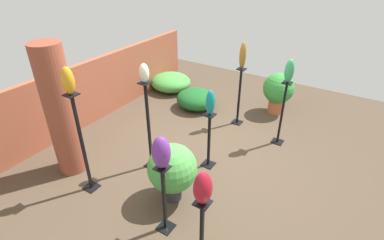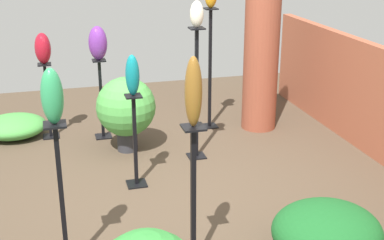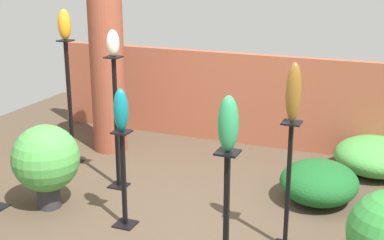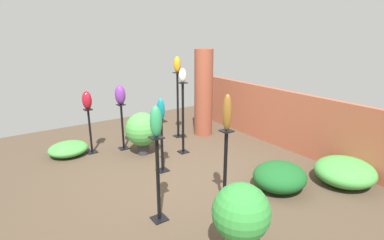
{
  "view_description": "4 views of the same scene",
  "coord_description": "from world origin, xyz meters",
  "px_view_note": "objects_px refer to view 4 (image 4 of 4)",
  "views": [
    {
      "loc": [
        -3.76,
        -2.2,
        3.16
      ],
      "look_at": [
        -0.27,
        0.01,
        0.77
      ],
      "focal_mm": 28.0,
      "sensor_mm": 36.0,
      "label": 1
    },
    {
      "loc": [
        4.66,
        -1.07,
        2.5
      ],
      "look_at": [
        0.25,
        0.14,
        0.84
      ],
      "focal_mm": 50.0,
      "sensor_mm": 36.0,
      "label": 2
    },
    {
      "loc": [
        2.11,
        -4.41,
        2.49
      ],
      "look_at": [
        0.26,
        0.13,
        1.01
      ],
      "focal_mm": 50.0,
      "sensor_mm": 36.0,
      "label": 3
    },
    {
      "loc": [
        4.19,
        -2.7,
        2.49
      ],
      "look_at": [
        0.16,
        0.06,
        1.02
      ],
      "focal_mm": 28.0,
      "sensor_mm": 36.0,
      "label": 4
    }
  ],
  "objects_px": {
    "pedestal_violet": "(123,129)",
    "art_vase_teal": "(161,110)",
    "brick_pillar": "(203,93)",
    "potted_plant_front_left": "(241,216)",
    "pedestal_bronze": "(225,173)",
    "art_vase_amber": "(177,64)",
    "pedestal_ruby": "(90,133)",
    "art_vase_violet": "(120,95)",
    "art_vase_bronze": "(227,112)",
    "art_vase_ruby": "(87,100)",
    "pedestal_jade": "(158,183)",
    "art_vase_jade": "(156,122)",
    "pedestal_teal": "(162,149)",
    "pedestal_amber": "(178,108)",
    "pedestal_ivory": "(183,121)",
    "potted_plant_walkway_edge": "(142,130)",
    "art_vase_ivory": "(183,75)"
  },
  "relations": [
    {
      "from": "art_vase_teal",
      "to": "art_vase_amber",
      "type": "bearing_deg",
      "value": 139.36
    },
    {
      "from": "art_vase_jade",
      "to": "potted_plant_walkway_edge",
      "type": "bearing_deg",
      "value": 159.75
    },
    {
      "from": "brick_pillar",
      "to": "pedestal_violet",
      "type": "relative_size",
      "value": 2.09
    },
    {
      "from": "art_vase_violet",
      "to": "potted_plant_front_left",
      "type": "bearing_deg",
      "value": -2.34
    },
    {
      "from": "pedestal_ivory",
      "to": "pedestal_amber",
      "type": "bearing_deg",
      "value": 154.31
    },
    {
      "from": "pedestal_jade",
      "to": "pedestal_teal",
      "type": "bearing_deg",
      "value": 149.26
    },
    {
      "from": "pedestal_teal",
      "to": "art_vase_ruby",
      "type": "height_order",
      "value": "art_vase_ruby"
    },
    {
      "from": "pedestal_jade",
      "to": "art_vase_ivory",
      "type": "height_order",
      "value": "art_vase_ivory"
    },
    {
      "from": "pedestal_violet",
      "to": "art_vase_teal",
      "type": "relative_size",
      "value": 2.48
    },
    {
      "from": "pedestal_teal",
      "to": "art_vase_amber",
      "type": "xyz_separation_m",
      "value": [
        -1.42,
        1.22,
        1.31
      ]
    },
    {
      "from": "pedestal_amber",
      "to": "art_vase_ivory",
      "type": "relative_size",
      "value": 5.54
    },
    {
      "from": "art_vase_violet",
      "to": "potted_plant_front_left",
      "type": "height_order",
      "value": "art_vase_violet"
    },
    {
      "from": "pedestal_jade",
      "to": "art_vase_teal",
      "type": "distance_m",
      "value": 1.61
    },
    {
      "from": "brick_pillar",
      "to": "art_vase_jade",
      "type": "distance_m",
      "value": 3.64
    },
    {
      "from": "art_vase_ruby",
      "to": "potted_plant_front_left",
      "type": "relative_size",
      "value": 0.42
    },
    {
      "from": "art_vase_amber",
      "to": "pedestal_ruby",
      "type": "bearing_deg",
      "value": -95.03
    },
    {
      "from": "art_vase_ruby",
      "to": "art_vase_teal",
      "type": "bearing_deg",
      "value": 26.96
    },
    {
      "from": "art_vase_teal",
      "to": "pedestal_ivory",
      "type": "bearing_deg",
      "value": 123.38
    },
    {
      "from": "pedestal_ivory",
      "to": "pedestal_ruby",
      "type": "bearing_deg",
      "value": -124.11
    },
    {
      "from": "art_vase_amber",
      "to": "potted_plant_walkway_edge",
      "type": "height_order",
      "value": "art_vase_amber"
    },
    {
      "from": "pedestal_jade",
      "to": "art_vase_bronze",
      "type": "bearing_deg",
      "value": 75.01
    },
    {
      "from": "pedestal_amber",
      "to": "potted_plant_front_left",
      "type": "height_order",
      "value": "pedestal_amber"
    },
    {
      "from": "art_vase_ivory",
      "to": "potted_plant_front_left",
      "type": "distance_m",
      "value": 3.32
    },
    {
      "from": "art_vase_bronze",
      "to": "potted_plant_front_left",
      "type": "height_order",
      "value": "art_vase_bronze"
    },
    {
      "from": "pedestal_amber",
      "to": "art_vase_violet",
      "type": "relative_size",
      "value": 3.83
    },
    {
      "from": "art_vase_ruby",
      "to": "art_vase_ivory",
      "type": "xyz_separation_m",
      "value": [
        1.09,
        1.6,
        0.5
      ]
    },
    {
      "from": "pedestal_violet",
      "to": "art_vase_violet",
      "type": "xyz_separation_m",
      "value": [
        0.0,
        0.0,
        0.75
      ]
    },
    {
      "from": "pedestal_bronze",
      "to": "art_vase_amber",
      "type": "xyz_separation_m",
      "value": [
        -2.96,
        1.04,
        1.2
      ]
    },
    {
      "from": "art_vase_violet",
      "to": "art_vase_teal",
      "type": "relative_size",
      "value": 1.01
    },
    {
      "from": "pedestal_ruby",
      "to": "art_vase_violet",
      "type": "relative_size",
      "value": 2.33
    },
    {
      "from": "pedestal_ivory",
      "to": "pedestal_violet",
      "type": "bearing_deg",
      "value": -133.25
    },
    {
      "from": "pedestal_bronze",
      "to": "pedestal_jade",
      "type": "bearing_deg",
      "value": -104.99
    },
    {
      "from": "art_vase_bronze",
      "to": "potted_plant_front_left",
      "type": "xyz_separation_m",
      "value": [
        0.87,
        -0.52,
        -0.9
      ]
    },
    {
      "from": "pedestal_jade",
      "to": "art_vase_jade",
      "type": "xyz_separation_m",
      "value": [
        0.0,
        0.0,
        0.85
      ]
    },
    {
      "from": "art_vase_amber",
      "to": "potted_plant_walkway_edge",
      "type": "distance_m",
      "value": 1.76
    },
    {
      "from": "pedestal_teal",
      "to": "potted_plant_front_left",
      "type": "distance_m",
      "value": 2.43
    },
    {
      "from": "art_vase_violet",
      "to": "art_vase_ivory",
      "type": "distance_m",
      "value": 1.39
    },
    {
      "from": "art_vase_amber",
      "to": "art_vase_ivory",
      "type": "bearing_deg",
      "value": -25.69
    },
    {
      "from": "art_vase_jade",
      "to": "pedestal_ruby",
      "type": "bearing_deg",
      "value": -178.91
    },
    {
      "from": "art_vase_jade",
      "to": "pedestal_teal",
      "type": "bearing_deg",
      "value": 149.26
    },
    {
      "from": "brick_pillar",
      "to": "potted_plant_front_left",
      "type": "distance_m",
      "value": 4.28
    },
    {
      "from": "potted_plant_front_left",
      "to": "potted_plant_walkway_edge",
      "type": "bearing_deg",
      "value": 173.36
    },
    {
      "from": "pedestal_teal",
      "to": "art_vase_teal",
      "type": "bearing_deg",
      "value": 0.0
    },
    {
      "from": "pedestal_jade",
      "to": "art_vase_ivory",
      "type": "xyz_separation_m",
      "value": [
        -1.8,
        1.55,
        1.09
      ]
    },
    {
      "from": "pedestal_ruby",
      "to": "potted_plant_front_left",
      "type": "height_order",
      "value": "pedestal_ruby"
    },
    {
      "from": "pedestal_violet",
      "to": "pedestal_bronze",
      "type": "xyz_separation_m",
      "value": [
        2.96,
        0.36,
        0.09
      ]
    },
    {
      "from": "art_vase_ruby",
      "to": "potted_plant_walkway_edge",
      "type": "distance_m",
      "value": 1.26
    },
    {
      "from": "pedestal_amber",
      "to": "art_vase_violet",
      "type": "bearing_deg",
      "value": -90.07
    },
    {
      "from": "pedestal_violet",
      "to": "pedestal_bronze",
      "type": "relative_size",
      "value": 0.85
    },
    {
      "from": "art_vase_violet",
      "to": "art_vase_bronze",
      "type": "xyz_separation_m",
      "value": [
        2.96,
        0.36,
        0.23
      ]
    }
  ]
}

